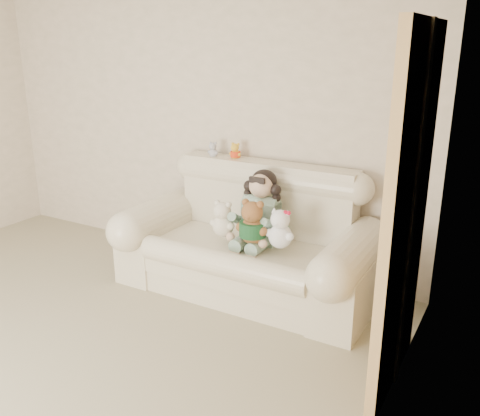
% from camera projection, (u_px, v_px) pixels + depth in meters
% --- Properties ---
extents(wall_back, '(4.50, 0.00, 4.50)m').
position_uv_depth(wall_back, '(191.00, 120.00, 4.75)').
color(wall_back, beige).
rests_on(wall_back, ground).
extents(wall_right, '(0.00, 5.00, 5.00)m').
position_uv_depth(wall_right, '(322.00, 268.00, 1.62)').
color(wall_right, beige).
rests_on(wall_right, ground).
extents(sofa, '(2.10, 0.95, 1.03)m').
position_uv_depth(sofa, '(246.00, 232.00, 4.16)').
color(sofa, '#FFF0CD').
rests_on(sofa, floor).
extents(door_panel, '(0.06, 0.90, 2.10)m').
position_uv_depth(door_panel, '(406.00, 217.00, 2.86)').
color(door_panel, tan).
rests_on(door_panel, floor).
extents(seated_child, '(0.38, 0.46, 0.61)m').
position_uv_depth(seated_child, '(261.00, 207.00, 4.12)').
color(seated_child, '#296844').
rests_on(seated_child, sofa).
extents(brown_teddy, '(0.29, 0.23, 0.41)m').
position_uv_depth(brown_teddy, '(253.00, 218.00, 3.91)').
color(brown_teddy, brown).
rests_on(brown_teddy, sofa).
extents(white_cat, '(0.29, 0.26, 0.37)m').
position_uv_depth(white_cat, '(281.00, 225.00, 3.84)').
color(white_cat, white).
rests_on(white_cat, sofa).
extents(cream_teddy, '(0.27, 0.24, 0.35)m').
position_uv_depth(cream_teddy, '(223.00, 215.00, 4.07)').
color(cream_teddy, silver).
rests_on(cream_teddy, sofa).
extents(yellow_mini_bear, '(0.12, 0.10, 0.18)m').
position_uv_depth(yellow_mini_bear, '(235.00, 150.00, 4.43)').
color(yellow_mini_bear, yellow).
rests_on(yellow_mini_bear, sofa).
extents(grey_mini_plush, '(0.12, 0.10, 0.17)m').
position_uv_depth(grey_mini_plush, '(213.00, 148.00, 4.51)').
color(grey_mini_plush, silver).
rests_on(grey_mini_plush, sofa).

